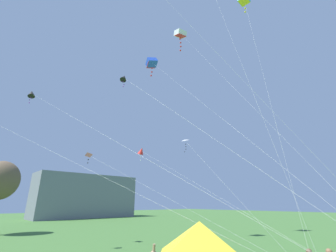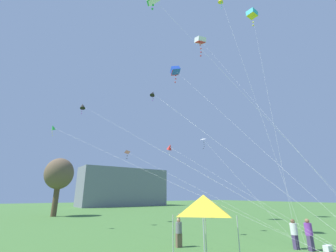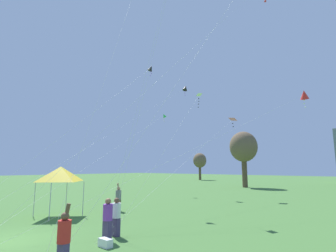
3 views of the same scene
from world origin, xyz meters
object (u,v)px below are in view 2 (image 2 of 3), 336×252
at_px(kite_white_delta_0, 205,141).
at_px(kite_black_diamond_7, 83,106).
at_px(kite_black_diamond_10, 153,94).
at_px(kite_blue_box_8, 175,71).
at_px(kite_white_box_4, 200,41).
at_px(kite_pink_delta_9, 128,153).
at_px(kite_red_diamond_2, 170,147).
at_px(person_purple_shirt, 309,233).
at_px(person_grey_shirt, 179,231).
at_px(kite_cyan_box_1, 252,14).
at_px(kite_green_diamond_6, 54,128).
at_px(kite_yellow_diamond_5, 221,0).
at_px(person_white_shirt, 294,233).
at_px(festival_tent, 204,205).
at_px(cooler_box, 328,248).

height_order(kite_white_delta_0, kite_black_diamond_7, kite_black_diamond_7).
bearing_deg(kite_black_diamond_10, kite_blue_box_8, 42.48).
relative_size(kite_white_box_4, kite_pink_delta_9, 1.41).
xyz_separation_m(kite_red_diamond_2, kite_pink_delta_9, (-7.46, -0.96, -1.77)).
height_order(person_purple_shirt, person_grey_shirt, person_grey_shirt).
bearing_deg(kite_red_diamond_2, kite_white_delta_0, -109.74).
height_order(person_purple_shirt, kite_cyan_box_1, kite_cyan_box_1).
xyz_separation_m(person_grey_shirt, kite_cyan_box_1, (9.41, -1.76, 21.75)).
bearing_deg(kite_green_diamond_6, kite_cyan_box_1, -41.84).
bearing_deg(kite_cyan_box_1, person_purple_shirt, -131.38).
bearing_deg(kite_yellow_diamond_5, kite_green_diamond_6, 139.93).
bearing_deg(kite_pink_delta_9, kite_yellow_diamond_5, -69.83).
height_order(person_white_shirt, kite_black_diamond_7, kite_black_diamond_7).
xyz_separation_m(festival_tent, person_grey_shirt, (1.39, 4.00, -1.80)).
bearing_deg(kite_white_delta_0, kite_black_diamond_10, 173.52).
distance_m(cooler_box, kite_pink_delta_9, 22.47).
bearing_deg(kite_blue_box_8, person_grey_shirt, -126.37).
distance_m(kite_pink_delta_9, kite_black_diamond_10, 11.70).
bearing_deg(kite_red_diamond_2, cooler_box, -98.32).
bearing_deg(kite_black_diamond_10, kite_white_box_4, 28.12).
distance_m(person_white_shirt, person_grey_shirt, 7.48).
bearing_deg(kite_blue_box_8, kite_black_diamond_10, -137.52).
height_order(person_white_shirt, kite_yellow_diamond_5, kite_yellow_diamond_5).
relative_size(person_purple_shirt, kite_green_diamond_6, 0.08).
relative_size(person_white_shirt, kite_pink_delta_9, 0.08).
bearing_deg(kite_pink_delta_9, kite_white_delta_0, -75.20).
height_order(festival_tent, kite_white_delta_0, kite_white_delta_0).
relative_size(person_white_shirt, kite_white_delta_0, 0.20).
bearing_deg(person_white_shirt, kite_white_box_4, 149.14).
height_order(person_white_shirt, kite_red_diamond_2, kite_red_diamond_2).
xyz_separation_m(kite_black_diamond_7, kite_pink_delta_9, (6.51, 0.37, -5.01)).
relative_size(festival_tent, kite_yellow_diamond_5, 0.13).
bearing_deg(kite_green_diamond_6, kite_black_diamond_7, 19.54).
xyz_separation_m(person_white_shirt, kite_red_diamond_2, (4.18, 19.91, 9.51)).
xyz_separation_m(person_grey_shirt, kite_red_diamond_2, (9.98, 15.18, 9.47)).
bearing_deg(festival_tent, kite_yellow_diamond_5, 28.23).
distance_m(kite_red_diamond_2, kite_black_diamond_10, 15.64).
relative_size(person_purple_shirt, person_grey_shirt, 0.89).
bearing_deg(kite_black_diamond_10, person_grey_shirt, -86.99).
bearing_deg(kite_white_delta_0, cooler_box, -81.48).
height_order(person_grey_shirt, kite_yellow_diamond_5, kite_yellow_diamond_5).
relative_size(person_grey_shirt, kite_green_diamond_6, 0.09).
distance_m(person_white_shirt, kite_black_diamond_7, 24.57).
bearing_deg(kite_red_diamond_2, kite_blue_box_8, -113.86).
bearing_deg(kite_black_diamond_10, person_purple_shirt, -54.74).
bearing_deg(kite_white_box_4, person_white_shirt, -116.16).
relative_size(festival_tent, person_grey_shirt, 1.60).
bearing_deg(person_white_shirt, person_purple_shirt, 19.03).
bearing_deg(cooler_box, kite_white_box_4, 68.81).
distance_m(kite_blue_box_8, kite_pink_delta_9, 14.31).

